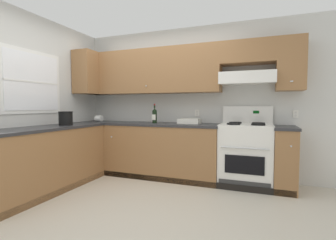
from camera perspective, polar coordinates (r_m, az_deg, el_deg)
name	(u,v)px	position (r m, az deg, el deg)	size (l,w,h in m)	color
ground_plane	(123,203)	(3.26, -10.34, -18.40)	(7.04, 7.04, 0.00)	beige
wall_back	(188,90)	(4.29, 4.69, 6.97)	(4.68, 0.57, 2.55)	silver
wall_left	(39,97)	(4.24, -27.70, 4.82)	(0.47, 4.00, 2.55)	silver
counter_back_run	(159,150)	(4.22, -2.10, -6.96)	(3.60, 0.65, 0.91)	olive
counter_left_run	(45,159)	(3.89, -26.49, -8.16)	(0.63, 1.91, 0.91)	olive
stove	(246,154)	(3.92, 17.50, -7.52)	(0.76, 0.62, 1.20)	white
wine_bottle	(155,115)	(4.18, -3.12, 1.07)	(0.08, 0.08, 0.33)	black
bowl	(189,122)	(4.10, 4.99, -0.44)	(0.35, 0.26, 0.08)	white
bucket	(66,118)	(4.02, -22.58, 0.44)	(0.21, 0.21, 0.21)	black
paper_towel_roll	(99,118)	(4.82, -15.70, 0.36)	(0.13, 0.11, 0.11)	white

